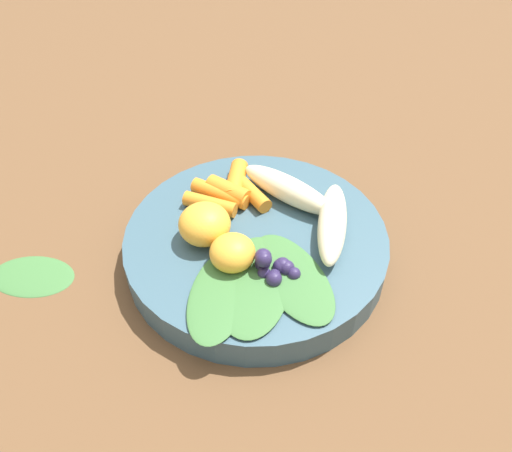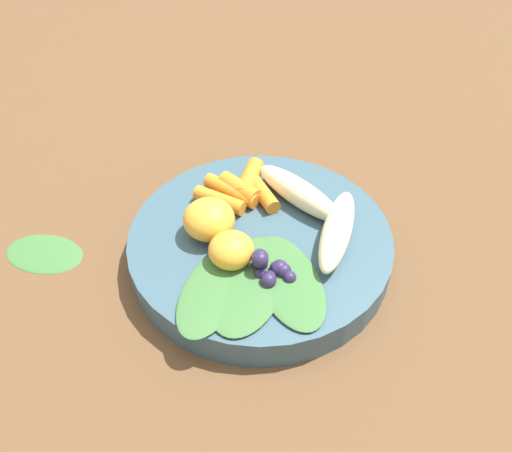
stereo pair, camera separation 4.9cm
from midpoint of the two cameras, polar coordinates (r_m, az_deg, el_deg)
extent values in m
plane|color=brown|center=(0.52, 2.70, -3.41)|extent=(2.40, 2.40, 0.00)
cylinder|color=#385666|center=(0.51, 2.76, -2.22)|extent=(0.25, 0.25, 0.03)
ellipsoid|color=beige|center=(0.52, 6.96, 3.58)|extent=(0.10, 0.10, 0.03)
ellipsoid|color=beige|center=(0.49, 11.31, -0.59)|extent=(0.11, 0.06, 0.03)
ellipsoid|color=#F4A833|center=(0.46, -0.22, -2.81)|extent=(0.04, 0.04, 0.03)
ellipsoid|color=#F4A833|center=(0.48, -2.83, 0.38)|extent=(0.05, 0.05, 0.04)
cylinder|color=orange|center=(0.53, 2.81, 3.83)|extent=(0.06, 0.04, 0.02)
cylinder|color=orange|center=(0.54, 1.42, 5.06)|extent=(0.06, 0.03, 0.02)
cylinder|color=orange|center=(0.53, 0.37, 3.99)|extent=(0.05, 0.05, 0.02)
cylinder|color=orange|center=(0.53, -0.54, 3.80)|extent=(0.05, 0.06, 0.02)
cylinder|color=orange|center=(0.52, -1.82, 2.74)|extent=(0.04, 0.06, 0.02)
sphere|color=#2D234C|center=(0.45, 3.49, -5.38)|extent=(0.01, 0.01, 0.01)
sphere|color=#2D234C|center=(0.45, 4.13, -5.76)|extent=(0.01, 0.01, 0.01)
sphere|color=#2D234C|center=(0.46, 4.93, -4.85)|extent=(0.01, 0.01, 0.01)
sphere|color=#2D234C|center=(0.45, 5.60, -5.08)|extent=(0.01, 0.01, 0.01)
sphere|color=#2D234C|center=(0.46, 2.95, -4.31)|extent=(0.01, 0.01, 0.01)
sphere|color=#2D234C|center=(0.45, 2.96, -3.58)|extent=(0.01, 0.01, 0.01)
sphere|color=#2D234C|center=(0.45, 6.33, -5.81)|extent=(0.01, 0.01, 0.01)
sphere|color=#2D234C|center=(0.45, 4.00, -6.15)|extent=(0.01, 0.01, 0.01)
sphere|color=#2D234C|center=(0.45, 3.65, -3.61)|extent=(0.01, 0.01, 0.01)
sphere|color=#2D234C|center=(0.45, 3.50, -3.86)|extent=(0.01, 0.01, 0.01)
sphere|color=#2D234C|center=(0.46, 5.17, -4.77)|extent=(0.01, 0.01, 0.01)
cylinder|color=white|center=(0.46, -0.50, -5.75)|extent=(0.05, 0.05, 0.00)
ellipsoid|color=#3D7038|center=(0.44, -2.12, -7.16)|extent=(0.12, 0.08, 0.01)
ellipsoid|color=#3D7038|center=(0.45, 1.71, -6.49)|extent=(0.13, 0.09, 0.01)
ellipsoid|color=#3D7038|center=(0.45, 6.11, -6.11)|extent=(0.12, 0.09, 0.01)
ellipsoid|color=#3D7038|center=(0.55, -20.47, -2.84)|extent=(0.07, 0.09, 0.01)
camera|label=1|loc=(0.02, -87.13, 2.73)|focal=36.26mm
camera|label=2|loc=(0.02, 92.87, -2.73)|focal=36.26mm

